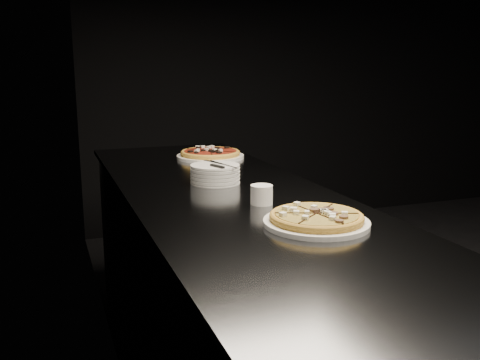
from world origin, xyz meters
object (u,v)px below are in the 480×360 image
object	(u,v)px
cutlery	(218,165)
ramekin	(262,194)
pizza_mushroom	(316,219)
counter	(232,311)
pizza_tomato	(210,154)
plate_stack	(215,174)

from	to	relation	value
cutlery	ramekin	world-z (taller)	cutlery
pizza_mushroom	ramekin	bearing A→B (deg)	101.78
counter	pizza_tomato	distance (m)	0.90
pizza_tomato	counter	bearing A→B (deg)	-101.52
pizza_tomato	ramekin	size ratio (longest dim) A/B	4.95
pizza_mushroom	ramekin	xyz separation A→B (m)	(-0.06, 0.28, 0.02)
pizza_mushroom	plate_stack	size ratio (longest dim) A/B	1.85
plate_stack	cutlery	bearing A→B (deg)	-62.38
counter	plate_stack	distance (m)	0.53
pizza_tomato	ramekin	world-z (taller)	ramekin
counter	plate_stack	xyz separation A→B (m)	(0.00, 0.20, 0.50)
pizza_mushroom	pizza_tomato	bearing A→B (deg)	87.67
pizza_mushroom	plate_stack	xyz separation A→B (m)	(-0.10, 0.65, 0.02)
plate_stack	pizza_mushroom	bearing A→B (deg)	-81.01
counter	ramekin	size ratio (longest dim) A/B	32.74
counter	cutlery	world-z (taller)	cutlery
cutlery	ramekin	distance (m)	0.36
counter	plate_stack	world-z (taller)	plate_stack
pizza_mushroom	pizza_tomato	size ratio (longest dim) A/B	0.98
counter	ramekin	xyz separation A→B (m)	(0.05, -0.17, 0.49)
pizza_tomato	plate_stack	bearing A→B (deg)	-105.36
counter	pizza_tomato	size ratio (longest dim) A/B	6.62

